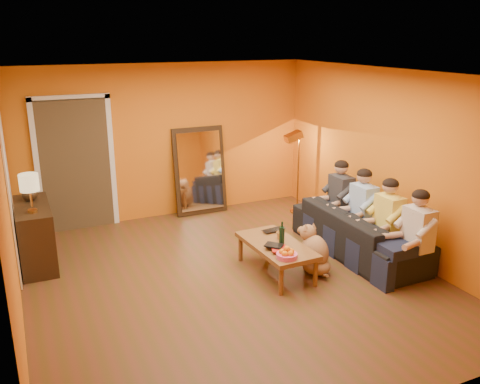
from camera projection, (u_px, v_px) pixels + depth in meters
name	position (u px, v px, depth m)	size (l,w,h in m)	color
room_shell	(219.00, 176.00, 6.51)	(5.00, 5.50, 2.60)	brown
white_accent	(7.00, 171.00, 6.72)	(0.02, 1.90, 2.58)	white
doorway_recess	(75.00, 164.00, 8.13)	(1.06, 0.30, 2.10)	#3F2D19
door_jamb_left	(37.00, 169.00, 7.80)	(0.08, 0.06, 2.20)	white
door_jamb_right	(112.00, 162.00, 8.25)	(0.08, 0.06, 2.20)	white
door_header	(69.00, 97.00, 7.70)	(1.22, 0.06, 0.08)	white
mirror_frame	(200.00, 171.00, 8.85)	(0.92, 0.06, 1.52)	#311F10
mirror_glass	(201.00, 171.00, 8.82)	(0.78, 0.02, 1.36)	white
sideboard	(35.00, 235.00, 6.91)	(0.44, 1.18, 0.85)	#311F10
table_lamp	(30.00, 193.00, 6.45)	(0.24, 0.24, 0.51)	beige
sofa	(358.00, 232.00, 7.29)	(0.88, 2.24, 0.65)	black
coffee_table	(276.00, 258.00, 6.70)	(0.62, 1.22, 0.42)	brown
floor_lamp	(298.00, 173.00, 8.84)	(0.30, 0.24, 1.44)	#BF8338
dog	(315.00, 249.00, 6.69)	(0.36, 0.56, 0.66)	#AC734D
person_far_left	(418.00, 236.00, 6.39)	(0.70, 0.44, 1.22)	beige
person_mid_left	(388.00, 222.00, 6.86)	(0.70, 0.44, 1.22)	#F0D850
person_mid_right	(363.00, 210.00, 7.34)	(0.70, 0.44, 1.22)	#9CBFF1
person_far_right	(341.00, 199.00, 7.82)	(0.70, 0.44, 1.22)	#302F34
fruit_bowl	(287.00, 252.00, 6.19)	(0.26, 0.26, 0.16)	#E25087
wine_bottle	(282.00, 233.00, 6.57)	(0.07, 0.07, 0.31)	black
tumbler	(280.00, 235.00, 6.78)	(0.10, 0.10, 0.10)	#B27F3F
laptop	(276.00, 231.00, 7.01)	(0.33, 0.22, 0.03)	black
book_lower	(271.00, 251.00, 6.39)	(0.20, 0.27, 0.03)	#311F10
book_mid	(272.00, 248.00, 6.40)	(0.18, 0.25, 0.02)	red
book_upper	(272.00, 248.00, 6.37)	(0.17, 0.22, 0.02)	black
vase	(29.00, 193.00, 6.97)	(0.20, 0.20, 0.21)	#311F10
flowers	(28.00, 178.00, 6.91)	(0.17, 0.17, 0.39)	red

